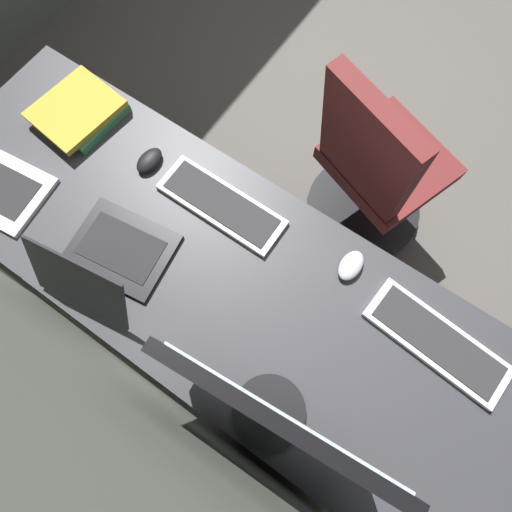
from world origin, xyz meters
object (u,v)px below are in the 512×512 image
keyboard_main (222,204)px  office_chair (374,173)px  monitor_primary (274,416)px  laptop_leftmost (106,262)px  keyboard_spare (437,341)px  mouse_main (149,160)px  drawer_pedestal (316,370)px  mouse_spare (351,266)px  book_stack_near (80,111)px

keyboard_main → office_chair: (-0.33, -0.56, -0.28)m
monitor_primary → office_chair: bearing=-81.8°
laptop_leftmost → keyboard_spare: (-0.91, -0.36, -0.04)m
keyboard_main → mouse_main: (0.29, 0.01, 0.01)m
monitor_primary → keyboard_main: bearing=-42.1°
drawer_pedestal → laptop_leftmost: laptop_leftmost is taller
monitor_primary → keyboard_main: 0.68m
monitor_primary → office_chair: size_ratio=0.56×
drawer_pedestal → keyboard_main: (0.55, -0.21, 0.39)m
laptop_leftmost → keyboard_main: bearing=-113.7°
mouse_main → office_chair: (-0.61, -0.57, -0.29)m
monitor_primary → mouse_spare: size_ratio=5.18×
drawer_pedestal → book_stack_near: 1.23m
monitor_primary → book_stack_near: monitor_primary is taller
book_stack_near → mouse_main: bearing=177.7°
drawer_pedestal → mouse_main: bearing=-13.9°
mouse_main → book_stack_near: (0.31, -0.01, 0.01)m
drawer_pedestal → mouse_main: 0.95m
mouse_spare → office_chair: bearing=-77.3°
laptop_leftmost → keyboard_main: 0.39m
drawer_pedestal → monitor_primary: bearing=68.9°
laptop_leftmost → mouse_main: 0.37m
mouse_main → mouse_spare: (-0.73, -0.06, 0.00)m
keyboard_main → keyboard_spare: size_ratio=0.98×
monitor_primary → laptop_leftmost: size_ratio=1.47×
keyboard_main → mouse_spare: size_ratio=4.04×
laptop_leftmost → office_chair: size_ratio=0.38×
drawer_pedestal → keyboard_main: size_ratio=1.65×
drawer_pedestal → mouse_spare: size_ratio=6.68×
keyboard_spare → drawer_pedestal: bearing=46.0°
monitor_primary → mouse_main: size_ratio=5.18×
monitor_primary → keyboard_spare: monitor_primary is taller
book_stack_near → drawer_pedestal: bearing=169.2°
drawer_pedestal → laptop_leftmost: size_ratio=1.90×
mouse_spare → book_stack_near: 1.04m
book_stack_near → office_chair: size_ratio=0.30×
mouse_main → mouse_spare: size_ratio=1.00×
monitor_primary → drawer_pedestal: bearing=-111.1°
drawer_pedestal → book_stack_near: (1.14, -0.22, 0.41)m
mouse_main → mouse_spare: bearing=-175.1°
keyboard_main → mouse_spare: (-0.44, -0.05, 0.01)m
keyboard_main → mouse_spare: bearing=-173.0°
drawer_pedestal → keyboard_main: keyboard_main is taller
monitor_primary → office_chair: 1.13m
monitor_primary → keyboard_spare: size_ratio=1.25×
keyboard_main → book_stack_near: size_ratio=1.45×
keyboard_main → mouse_main: mouse_main is taller
mouse_spare → office_chair: size_ratio=0.11×
drawer_pedestal → mouse_spare: (0.11, -0.27, 0.40)m
keyboard_spare → book_stack_near: (1.35, -0.00, 0.02)m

